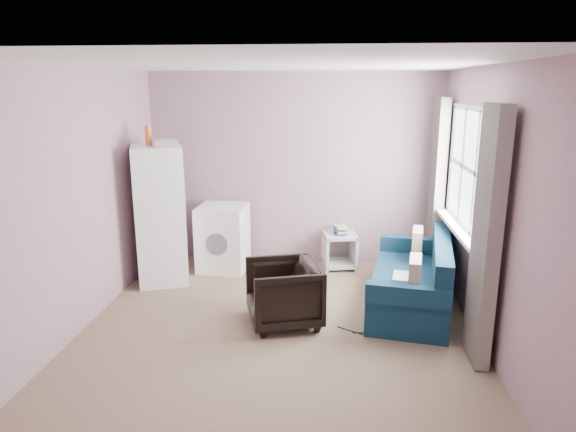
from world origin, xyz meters
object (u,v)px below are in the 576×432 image
at_px(fridge, 160,214).
at_px(sofa, 415,283).
at_px(armchair, 283,290).
at_px(side_table, 340,248).
at_px(washing_machine, 223,236).

relative_size(fridge, sofa, 1.03).
height_order(armchair, fridge, fridge).
relative_size(armchair, fridge, 0.37).
bearing_deg(side_table, washing_machine, -172.98).
relative_size(fridge, washing_machine, 2.23).
relative_size(washing_machine, side_table, 1.48).
bearing_deg(washing_machine, side_table, 10.14).
xyz_separation_m(washing_machine, side_table, (1.50, 0.18, -0.17)).
xyz_separation_m(armchair, fridge, (-1.57, 1.02, 0.49)).
distance_m(washing_machine, side_table, 1.52).
relative_size(armchair, sofa, 0.38).
bearing_deg(armchair, side_table, 144.62).
distance_m(fridge, sofa, 3.03).
xyz_separation_m(armchair, washing_machine, (-0.93, 1.50, 0.09)).
relative_size(fridge, side_table, 3.31).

